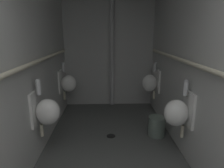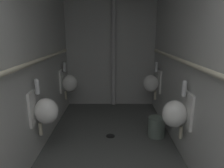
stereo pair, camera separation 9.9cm
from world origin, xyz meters
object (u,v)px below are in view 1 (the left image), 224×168
(standpipe_back_wall, at_px, (112,46))
(waste_bin, at_px, (157,126))
(urinal_right_mid, at_px, (178,112))
(urinal_left_far, at_px, (68,83))
(urinal_right_far, at_px, (151,83))
(floor_drain, at_px, (111,136))
(urinal_left_mid, at_px, (46,111))

(standpipe_back_wall, xyz_separation_m, waste_bin, (0.67, -1.39, -1.17))
(urinal_right_mid, relative_size, standpipe_back_wall, 0.29)
(urinal_left_far, distance_m, standpipe_back_wall, 1.21)
(urinal_right_far, relative_size, floor_drain, 5.39)
(waste_bin, bearing_deg, urinal_right_mid, -82.53)
(urinal_left_far, distance_m, floor_drain, 1.39)
(urinal_right_mid, xyz_separation_m, floor_drain, (-0.81, 0.60, -0.65))
(urinal_right_mid, bearing_deg, urinal_left_mid, 176.99)
(urinal_left_far, distance_m, urinal_right_far, 1.64)
(floor_drain, bearing_deg, standpipe_back_wall, 87.60)
(urinal_right_mid, distance_m, floor_drain, 1.20)
(urinal_left_mid, distance_m, waste_bin, 1.72)
(urinal_left_mid, xyz_separation_m, urinal_right_mid, (1.64, -0.09, 0.00))
(standpipe_back_wall, distance_m, waste_bin, 1.94)
(urinal_right_mid, xyz_separation_m, urinal_right_far, (0.00, 1.51, 0.00))
(urinal_right_mid, height_order, floor_drain, urinal_right_mid)
(urinal_right_far, distance_m, floor_drain, 1.38)
(urinal_right_mid, distance_m, waste_bin, 0.79)
(urinal_left_far, xyz_separation_m, urinal_right_mid, (1.64, -1.52, 0.00))
(urinal_right_far, height_order, floor_drain, urinal_right_far)
(urinal_left_mid, bearing_deg, urinal_left_far, 90.00)
(urinal_left_mid, bearing_deg, urinal_right_mid, -3.01)
(urinal_left_mid, relative_size, floor_drain, 5.39)
(urinal_left_mid, xyz_separation_m, urinal_right_far, (1.64, 1.42, 0.00))
(urinal_left_far, height_order, waste_bin, urinal_left_far)
(urinal_right_mid, relative_size, urinal_right_far, 1.00)
(urinal_right_mid, height_order, urinal_right_far, same)
(urinal_left_far, relative_size, waste_bin, 2.39)
(floor_drain, distance_m, waste_bin, 0.75)
(urinal_left_mid, relative_size, standpipe_back_wall, 0.29)
(urinal_right_mid, bearing_deg, urinal_left_far, 137.11)
(urinal_left_mid, height_order, standpipe_back_wall, standpipe_back_wall)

